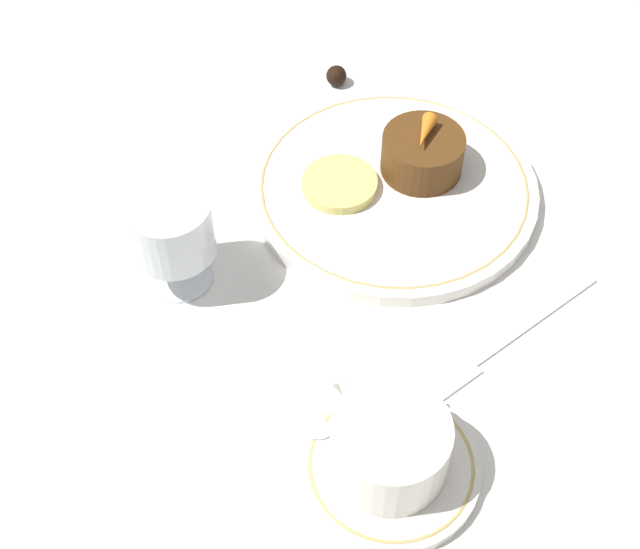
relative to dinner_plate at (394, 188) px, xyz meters
name	(u,v)px	position (x,y,z in m)	size (l,w,h in m)	color
ground_plane	(352,225)	(-0.01, 0.06, -0.01)	(3.00, 3.00, 0.00)	white
dinner_plate	(394,188)	(0.00, 0.00, 0.00)	(0.28, 0.28, 0.01)	white
saucer	(391,466)	(-0.23, 0.19, 0.00)	(0.14, 0.14, 0.01)	white
coffee_cup	(389,445)	(-0.22, 0.19, 0.03)	(0.12, 0.09, 0.05)	white
spoon	(360,421)	(-0.18, 0.19, 0.00)	(0.05, 0.11, 0.00)	silver
wine_glass	(172,232)	(0.04, 0.22, 0.06)	(0.07, 0.07, 0.10)	silver
fork	(497,346)	(-0.19, 0.05, -0.01)	(0.02, 0.20, 0.01)	silver
dessert_cake	(422,154)	(0.00, -0.03, 0.03)	(0.08, 0.08, 0.04)	#563314
carrot_garnish	(425,132)	(0.00, -0.03, 0.05)	(0.04, 0.04, 0.02)	orange
pineapple_slice	(340,184)	(0.03, 0.05, 0.01)	(0.07, 0.07, 0.01)	#EFE075
chocolate_truffle	(336,76)	(0.17, -0.06, 0.00)	(0.02, 0.02, 0.02)	black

